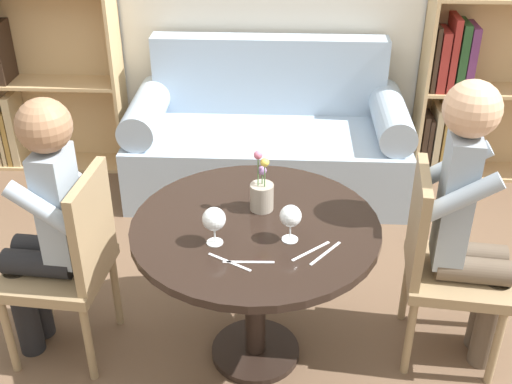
{
  "coord_description": "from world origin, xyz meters",
  "views": [
    {
      "loc": [
        0.11,
        -2.15,
        2.12
      ],
      "look_at": [
        0.0,
        0.05,
        0.83
      ],
      "focal_mm": 45.0,
      "sensor_mm": 36.0,
      "label": 1
    }
  ],
  "objects_px": {
    "bookshelf_left": "(28,83)",
    "wine_glass_right": "(291,217)",
    "person_right": "(470,220)",
    "chair_left": "(71,260)",
    "flower_vase": "(262,193)",
    "bookshelf_right": "(474,94)",
    "wine_glass_left": "(214,220)",
    "chair_right": "(441,260)",
    "person_left": "(45,224)",
    "couch": "(267,142)"
  },
  "relations": [
    {
      "from": "bookshelf_left",
      "to": "wine_glass_right",
      "type": "bearing_deg",
      "value": -47.8
    },
    {
      "from": "person_right",
      "to": "wine_glass_right",
      "type": "xyz_separation_m",
      "value": [
        -0.73,
        -0.17,
        0.1
      ]
    },
    {
      "from": "chair_left",
      "to": "person_right",
      "type": "distance_m",
      "value": 1.67
    },
    {
      "from": "bookshelf_left",
      "to": "flower_vase",
      "type": "height_order",
      "value": "bookshelf_left"
    },
    {
      "from": "wine_glass_right",
      "to": "bookshelf_right",
      "type": "bearing_deg",
      "value": 58.19
    },
    {
      "from": "bookshelf_left",
      "to": "wine_glass_left",
      "type": "bearing_deg",
      "value": -53.32
    },
    {
      "from": "bookshelf_left",
      "to": "chair_right",
      "type": "height_order",
      "value": "bookshelf_left"
    },
    {
      "from": "chair_right",
      "to": "person_left",
      "type": "height_order",
      "value": "person_left"
    },
    {
      "from": "chair_left",
      "to": "flower_vase",
      "type": "bearing_deg",
      "value": 102.89
    },
    {
      "from": "bookshelf_left",
      "to": "flower_vase",
      "type": "relative_size",
      "value": 4.41
    },
    {
      "from": "chair_left",
      "to": "wine_glass_left",
      "type": "relative_size",
      "value": 5.83
    },
    {
      "from": "couch",
      "to": "flower_vase",
      "type": "height_order",
      "value": "flower_vase"
    },
    {
      "from": "wine_glass_left",
      "to": "wine_glass_right",
      "type": "xyz_separation_m",
      "value": [
        0.29,
        0.03,
        0.0
      ]
    },
    {
      "from": "chair_left",
      "to": "chair_right",
      "type": "relative_size",
      "value": 1.0
    },
    {
      "from": "wine_glass_right",
      "to": "person_right",
      "type": "bearing_deg",
      "value": 13.41
    },
    {
      "from": "wine_glass_right",
      "to": "chair_right",
      "type": "bearing_deg",
      "value": 16.33
    },
    {
      "from": "person_right",
      "to": "wine_glass_right",
      "type": "bearing_deg",
      "value": 109.74
    },
    {
      "from": "couch",
      "to": "wine_glass_left",
      "type": "height_order",
      "value": "couch"
    },
    {
      "from": "bookshelf_left",
      "to": "chair_left",
      "type": "bearing_deg",
      "value": -65.55
    },
    {
      "from": "bookshelf_right",
      "to": "chair_right",
      "type": "height_order",
      "value": "bookshelf_right"
    },
    {
      "from": "chair_right",
      "to": "person_left",
      "type": "bearing_deg",
      "value": 98.62
    },
    {
      "from": "person_right",
      "to": "wine_glass_left",
      "type": "distance_m",
      "value": 1.04
    },
    {
      "from": "person_right",
      "to": "wine_glass_left",
      "type": "bearing_deg",
      "value": 107.91
    },
    {
      "from": "bookshelf_left",
      "to": "chair_left",
      "type": "xyz_separation_m",
      "value": [
        0.83,
        -1.83,
        -0.09
      ]
    },
    {
      "from": "bookshelf_right",
      "to": "wine_glass_left",
      "type": "distance_m",
      "value": 2.48
    },
    {
      "from": "wine_glass_left",
      "to": "flower_vase",
      "type": "distance_m",
      "value": 0.31
    },
    {
      "from": "bookshelf_left",
      "to": "bookshelf_right",
      "type": "distance_m",
      "value": 2.96
    },
    {
      "from": "bookshelf_left",
      "to": "wine_glass_left",
      "type": "xyz_separation_m",
      "value": [
        1.47,
        -1.97,
        0.23
      ]
    },
    {
      "from": "chair_left",
      "to": "couch",
      "type": "bearing_deg",
      "value": 158.19
    },
    {
      "from": "bookshelf_right",
      "to": "bookshelf_left",
      "type": "bearing_deg",
      "value": 179.96
    },
    {
      "from": "person_right",
      "to": "wine_glass_right",
      "type": "relative_size",
      "value": 8.55
    },
    {
      "from": "wine_glass_right",
      "to": "wine_glass_left",
      "type": "bearing_deg",
      "value": -173.16
    },
    {
      "from": "chair_left",
      "to": "person_left",
      "type": "distance_m",
      "value": 0.19
    },
    {
      "from": "wine_glass_right",
      "to": "couch",
      "type": "bearing_deg",
      "value": 94.77
    },
    {
      "from": "bookshelf_right",
      "to": "person_left",
      "type": "relative_size",
      "value": 0.98
    },
    {
      "from": "chair_right",
      "to": "chair_left",
      "type": "bearing_deg",
      "value": 99.22
    },
    {
      "from": "person_left",
      "to": "person_right",
      "type": "xyz_separation_m",
      "value": [
        1.74,
        0.05,
        0.04
      ]
    },
    {
      "from": "wine_glass_left",
      "to": "chair_right",
      "type": "bearing_deg",
      "value": 13.49
    },
    {
      "from": "chair_left",
      "to": "wine_glass_left",
      "type": "distance_m",
      "value": 0.73
    },
    {
      "from": "person_left",
      "to": "person_right",
      "type": "distance_m",
      "value": 1.74
    },
    {
      "from": "person_right",
      "to": "couch",
      "type": "bearing_deg",
      "value": 36.58
    },
    {
      "from": "bookshelf_left",
      "to": "flower_vase",
      "type": "xyz_separation_m",
      "value": [
        1.64,
        -1.71,
        0.2
      ]
    },
    {
      "from": "bookshelf_right",
      "to": "flower_vase",
      "type": "height_order",
      "value": "bookshelf_right"
    },
    {
      "from": "bookshelf_right",
      "to": "wine_glass_left",
      "type": "relative_size",
      "value": 7.79
    },
    {
      "from": "couch",
      "to": "wine_glass_right",
      "type": "xyz_separation_m",
      "value": [
        0.14,
        -1.66,
        0.5
      ]
    },
    {
      "from": "couch",
      "to": "chair_left",
      "type": "relative_size",
      "value": 1.93
    },
    {
      "from": "chair_left",
      "to": "person_right",
      "type": "height_order",
      "value": "person_right"
    },
    {
      "from": "person_left",
      "to": "flower_vase",
      "type": "bearing_deg",
      "value": 101.32
    },
    {
      "from": "couch",
      "to": "wine_glass_left",
      "type": "distance_m",
      "value": 1.78
    },
    {
      "from": "bookshelf_right",
      "to": "person_right",
      "type": "distance_m",
      "value": 1.83
    }
  ]
}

